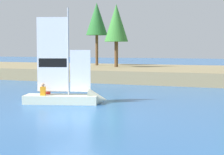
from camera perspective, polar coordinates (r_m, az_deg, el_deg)
name	(u,v)px	position (r m, az deg, el deg)	size (l,w,h in m)	color
ground_plane	(72,117)	(17.75, -5.88, -5.83)	(200.00, 200.00, 0.00)	#2D609E
shore_bank	(180,74)	(39.20, 10.01, 0.56)	(80.00, 14.50, 1.14)	#897A56
shoreline_tree_left	(97,19)	(44.62, -2.27, 8.57)	(2.47, 2.47, 7.16)	brown
shoreline_tree_midleft	(116,23)	(40.70, 0.64, 8.00)	(2.49, 2.49, 6.57)	brown
sailboat	(73,96)	(21.95, -5.72, -2.75)	(4.86, 2.69, 5.78)	silver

